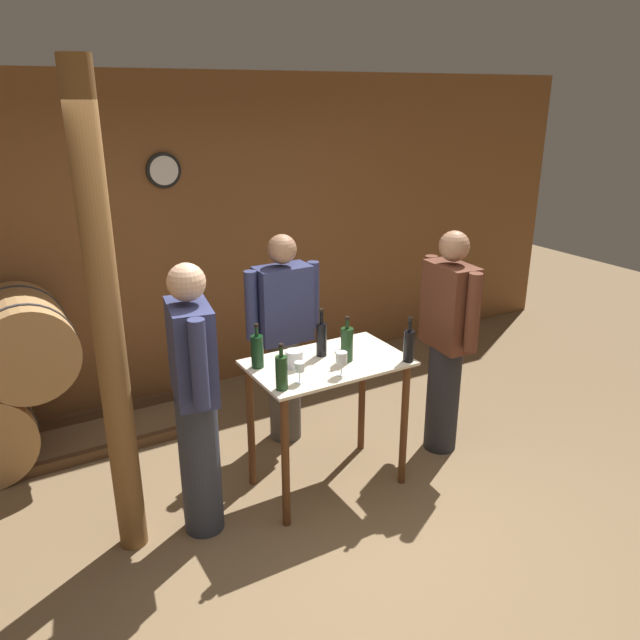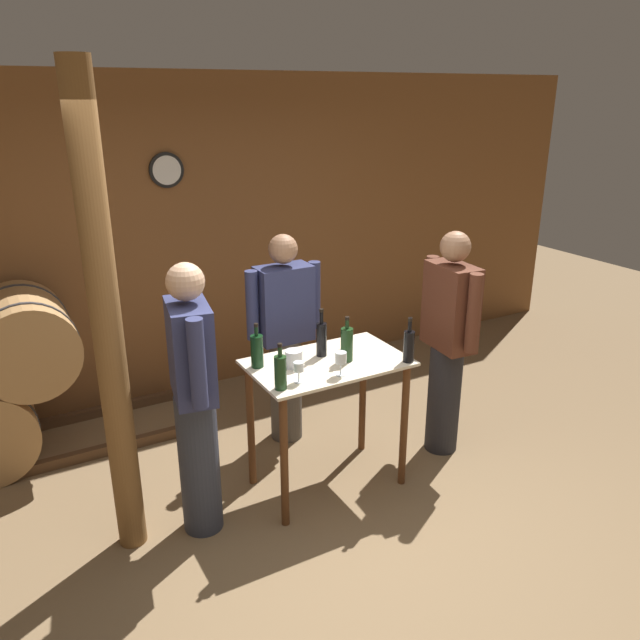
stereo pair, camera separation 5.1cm
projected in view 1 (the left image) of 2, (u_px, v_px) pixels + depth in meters
The scene contains 16 objects.
ground_plane at pixel (349, 548), 3.68m from camera, with size 14.00×14.00×0.00m, color brown.
back_wall at pixel (189, 240), 5.28m from camera, with size 8.40×0.08×2.70m.
tasting_table at pixel (328, 389), 4.05m from camera, with size 1.01×0.62×0.91m.
wooden_post at pixel (108, 332), 3.27m from camera, with size 0.16×0.16×2.70m.
wine_bottle_far_left at pixel (282, 372), 3.58m from camera, with size 0.07×0.07×0.28m.
wine_bottle_left at pixel (257, 351), 3.86m from camera, with size 0.08×0.08×0.29m.
wine_bottle_center at pixel (321, 338), 4.03m from camera, with size 0.07×0.07×0.32m.
wine_bottle_right at pixel (347, 343), 3.96m from camera, with size 0.08×0.08×0.30m.
wine_bottle_far_right at pixel (409, 345), 3.95m from camera, with size 0.07×0.07×0.30m.
wine_glass_near_left at pixel (300, 368), 3.67m from camera, with size 0.06×0.06×0.13m.
wine_glass_near_center at pixel (341, 358), 3.75m from camera, with size 0.07×0.07×0.15m.
wine_glass_near_right at pixel (345, 336), 4.15m from camera, with size 0.06×0.06×0.13m.
ice_bucket at pixel (294, 359), 3.88m from camera, with size 0.11×0.11×0.11m.
person_host at pixel (284, 336), 4.59m from camera, with size 0.59×0.24×1.60m.
person_visitor_with_scarf at pixel (195, 398), 3.55m from camera, with size 0.29×0.58×1.68m.
person_visitor_bearded at pixel (447, 339), 4.43m from camera, with size 0.25×0.59×1.66m.
Camera 1 is at (-1.65, -2.50, 2.53)m, focal length 35.00 mm.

